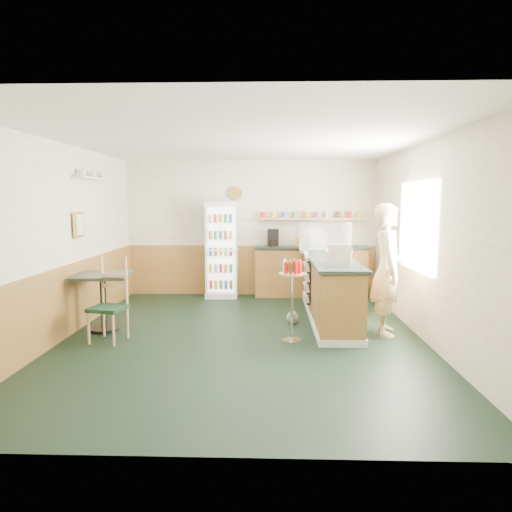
{
  "coord_description": "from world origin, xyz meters",
  "views": [
    {
      "loc": [
        0.39,
        -6.18,
        1.91
      ],
      "look_at": [
        0.18,
        0.6,
        1.08
      ],
      "focal_mm": 32.0,
      "sensor_mm": 36.0,
      "label": 1
    }
  ],
  "objects_px": {
    "display_case": "(325,237)",
    "condiment_stand": "(292,287)",
    "cafe_table": "(103,291)",
    "cafe_chair": "(110,297)",
    "drinks_fridge": "(222,250)",
    "shopkeeper": "(387,270)",
    "cash_register": "(338,258)"
  },
  "relations": [
    {
      "from": "display_case",
      "to": "condiment_stand",
      "type": "bearing_deg",
      "value": -108.87
    },
    {
      "from": "condiment_stand",
      "to": "cafe_table",
      "type": "height_order",
      "value": "condiment_stand"
    },
    {
      "from": "cafe_table",
      "to": "cafe_chair",
      "type": "relative_size",
      "value": 0.74
    },
    {
      "from": "drinks_fridge",
      "to": "condiment_stand",
      "type": "bearing_deg",
      "value": -66.52
    },
    {
      "from": "shopkeeper",
      "to": "cafe_table",
      "type": "relative_size",
      "value": 2.2
    },
    {
      "from": "drinks_fridge",
      "to": "cash_register",
      "type": "relative_size",
      "value": 5.06
    },
    {
      "from": "shopkeeper",
      "to": "cafe_chair",
      "type": "xyz_separation_m",
      "value": [
        -3.85,
        -0.36,
        -0.34
      ]
    },
    {
      "from": "condiment_stand",
      "to": "cafe_chair",
      "type": "xyz_separation_m",
      "value": [
        -2.49,
        0.02,
        -0.16
      ]
    },
    {
      "from": "cash_register",
      "to": "shopkeeper",
      "type": "relative_size",
      "value": 0.2
    },
    {
      "from": "shopkeeper",
      "to": "cafe_chair",
      "type": "relative_size",
      "value": 1.63
    },
    {
      "from": "drinks_fridge",
      "to": "cafe_table",
      "type": "height_order",
      "value": "drinks_fridge"
    },
    {
      "from": "drinks_fridge",
      "to": "cash_register",
      "type": "bearing_deg",
      "value": -53.19
    },
    {
      "from": "cash_register",
      "to": "condiment_stand",
      "type": "height_order",
      "value": "cash_register"
    },
    {
      "from": "display_case",
      "to": "cafe_table",
      "type": "relative_size",
      "value": 1.06
    },
    {
      "from": "cash_register",
      "to": "condiment_stand",
      "type": "xyz_separation_m",
      "value": [
        -0.66,
        -0.32,
        -0.36
      ]
    },
    {
      "from": "cash_register",
      "to": "cafe_chair",
      "type": "relative_size",
      "value": 0.32
    },
    {
      "from": "drinks_fridge",
      "to": "display_case",
      "type": "xyz_separation_m",
      "value": [
        1.91,
        -0.95,
        0.32
      ]
    },
    {
      "from": "shopkeeper",
      "to": "cafe_table",
      "type": "bearing_deg",
      "value": 96.53
    },
    {
      "from": "display_case",
      "to": "cafe_table",
      "type": "bearing_deg",
      "value": -156.19
    },
    {
      "from": "display_case",
      "to": "cafe_chair",
      "type": "distance_m",
      "value": 3.75
    },
    {
      "from": "cash_register",
      "to": "shopkeeper",
      "type": "height_order",
      "value": "shopkeeper"
    },
    {
      "from": "shopkeeper",
      "to": "condiment_stand",
      "type": "xyz_separation_m",
      "value": [
        -1.36,
        -0.37,
        -0.18
      ]
    },
    {
      "from": "display_case",
      "to": "cafe_table",
      "type": "height_order",
      "value": "display_case"
    },
    {
      "from": "shopkeeper",
      "to": "cafe_chair",
      "type": "bearing_deg",
      "value": 102.68
    },
    {
      "from": "condiment_stand",
      "to": "shopkeeper",
      "type": "bearing_deg",
      "value": 15.27
    },
    {
      "from": "display_case",
      "to": "cafe_table",
      "type": "distance_m",
      "value": 3.78
    },
    {
      "from": "shopkeeper",
      "to": "cafe_chair",
      "type": "height_order",
      "value": "shopkeeper"
    },
    {
      "from": "shopkeeper",
      "to": "display_case",
      "type": "bearing_deg",
      "value": 31.53
    },
    {
      "from": "cafe_chair",
      "to": "cash_register",
      "type": "bearing_deg",
      "value": 16.96
    },
    {
      "from": "drinks_fridge",
      "to": "shopkeeper",
      "type": "distance_m",
      "value": 3.62
    },
    {
      "from": "condiment_stand",
      "to": "cash_register",
      "type": "bearing_deg",
      "value": 26.17
    },
    {
      "from": "cash_register",
      "to": "display_case",
      "type": "bearing_deg",
      "value": 100.73
    }
  ]
}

